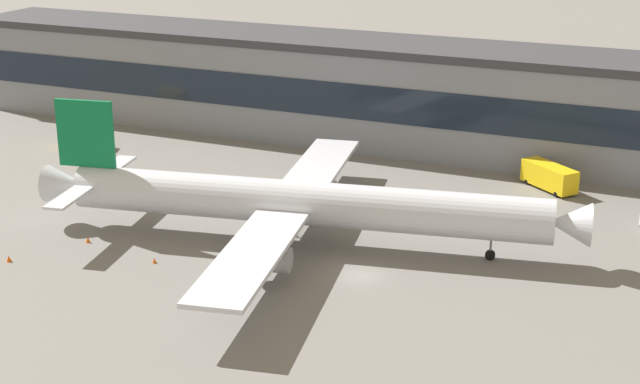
{
  "coord_description": "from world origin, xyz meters",
  "views": [
    {
      "loc": [
        32.79,
        -85.05,
        40.8
      ],
      "look_at": [
        -9.05,
        9.7,
        5.0
      ],
      "focal_mm": 52.92,
      "sensor_mm": 36.0,
      "label": 1
    }
  ],
  "objects": [
    {
      "name": "ground_plane",
      "position": [
        0.0,
        0.0,
        0.0
      ],
      "size": [
        600.0,
        600.0,
        0.0
      ],
      "primitive_type": "plane",
      "color": "slate"
    },
    {
      "name": "terminal_building",
      "position": [
        0.0,
        48.59,
        7.98
      ],
      "size": [
        177.62,
        15.82,
        15.91
      ],
      "color": "gray",
      "rests_on": "ground_plane"
    },
    {
      "name": "airliner",
      "position": [
        -9.97,
        5.52,
        4.91
      ],
      "size": [
        62.72,
        54.42,
        15.43
      ],
      "color": "silver",
      "rests_on": "ground_plane"
    },
    {
      "name": "stair_truck",
      "position": [
        -57.13,
        27.7,
        1.98
      ],
      "size": [
        6.46,
        4.37,
        3.55
      ],
      "color": "yellow",
      "rests_on": "ground_plane"
    },
    {
      "name": "fuel_truck",
      "position": [
        12.73,
        36.26,
        1.88
      ],
      "size": [
        8.34,
        7.39,
        3.35
      ],
      "color": "yellow",
      "rests_on": "ground_plane"
    },
    {
      "name": "traffic_cone_0",
      "position": [
        -32.11,
        -4.04,
        0.33
      ],
      "size": [
        0.53,
        0.53,
        0.66
      ],
      "primitive_type": "cone",
      "color": "#F2590C",
      "rests_on": "ground_plane"
    },
    {
      "name": "traffic_cone_1",
      "position": [
        -21.84,
        -5.98,
        0.29
      ],
      "size": [
        0.46,
        0.46,
        0.58
      ],
      "primitive_type": "cone",
      "color": "#F2590C",
      "rests_on": "ground_plane"
    },
    {
      "name": "traffic_cone_2",
      "position": [
        -36.58,
        -12.09,
        0.36
      ],
      "size": [
        0.58,
        0.58,
        0.72
      ],
      "primitive_type": "cone",
      "color": "#F2590C",
      "rests_on": "ground_plane"
    },
    {
      "name": "traffic_cone_3",
      "position": [
        -13.51,
        -8.1,
        0.32
      ],
      "size": [
        0.51,
        0.51,
        0.64
      ],
      "primitive_type": "cone",
      "color": "#F2590C",
      "rests_on": "ground_plane"
    }
  ]
}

